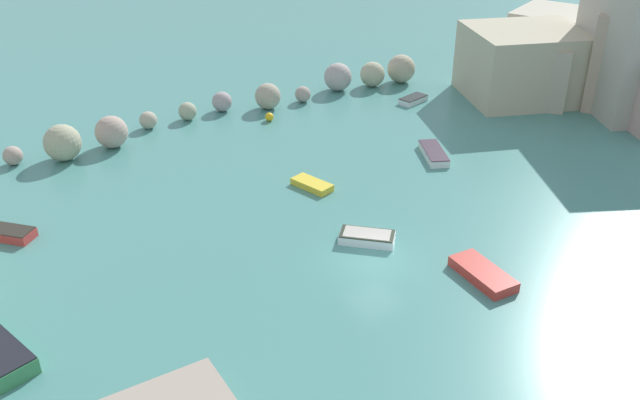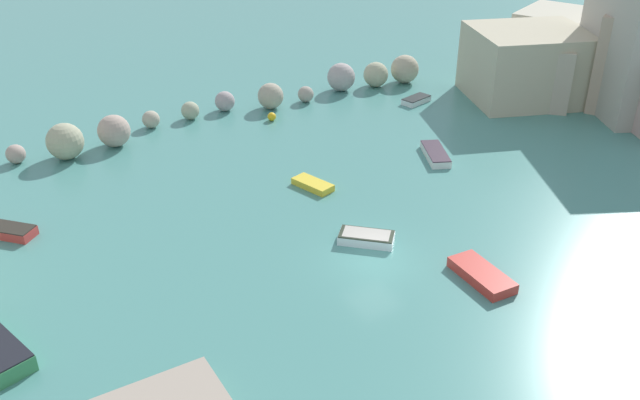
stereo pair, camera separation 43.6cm
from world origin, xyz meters
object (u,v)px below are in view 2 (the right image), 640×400
object	(u,v)px
channel_buoy	(272,117)
moored_boat_0	(313,184)
moored_boat_1	(482,275)
moored_boat_4	(366,237)
moored_boat_3	(435,154)
moored_boat_2	(4,230)
moored_boat_6	(416,100)

from	to	relation	value
channel_buoy	moored_boat_0	world-z (taller)	channel_buoy
moored_boat_0	moored_boat_1	distance (m)	12.80
moored_boat_0	moored_boat_4	xyz separation A→B (m)	(-0.67, -6.89, 0.08)
moored_boat_3	moored_boat_4	xyz separation A→B (m)	(-9.89, -6.52, 0.03)
moored_boat_0	moored_boat_4	distance (m)	6.92
moored_boat_0	moored_boat_2	xyz separation A→B (m)	(-17.18, 3.66, 0.07)
moored_boat_2	moored_boat_6	bearing A→B (deg)	55.01
moored_boat_4	moored_boat_0	bearing A→B (deg)	-52.81
moored_boat_1	moored_boat_2	size ratio (longest dim) A/B	1.07
channel_buoy	moored_boat_6	distance (m)	11.93
moored_boat_1	moored_boat_2	bearing A→B (deg)	52.59
moored_boat_0	moored_boat_2	size ratio (longest dim) A/B	0.85
moored_boat_0	channel_buoy	bearing A→B (deg)	-31.10
moored_boat_1	moored_boat_4	bearing A→B (deg)	29.74
moored_boat_2	moored_boat_3	xyz separation A→B (m)	(26.40, -4.03, -0.02)
moored_boat_0	moored_boat_6	size ratio (longest dim) A/B	1.07
moored_boat_1	moored_boat_4	xyz separation A→B (m)	(-2.94, 5.71, 0.02)
moored_boat_1	moored_boat_4	size ratio (longest dim) A/B	1.17
moored_boat_4	moored_boat_6	xyz separation A→B (m)	(15.09, 15.43, -0.05)
channel_buoy	moored_boat_3	world-z (taller)	channel_buoy
moored_boat_2	moored_boat_3	size ratio (longest dim) A/B	0.88
moored_boat_1	moored_boat_2	world-z (taller)	moored_boat_2
channel_buoy	moored_boat_2	distance (m)	21.23
channel_buoy	moored_boat_3	distance (m)	13.07
moored_boat_2	moored_boat_1	bearing A→B (deg)	6.34
moored_boat_2	moored_boat_6	xyz separation A→B (m)	(31.60, 4.88, -0.05)
moored_boat_2	moored_boat_6	distance (m)	31.97
moored_boat_1	moored_boat_6	xyz separation A→B (m)	(12.14, 21.14, -0.03)
moored_boat_6	moored_boat_4	bearing A→B (deg)	31.14
moored_boat_0	moored_boat_3	distance (m)	9.23
moored_boat_3	moored_boat_4	distance (m)	11.84
moored_boat_6	moored_boat_3	bearing A→B (deg)	45.24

